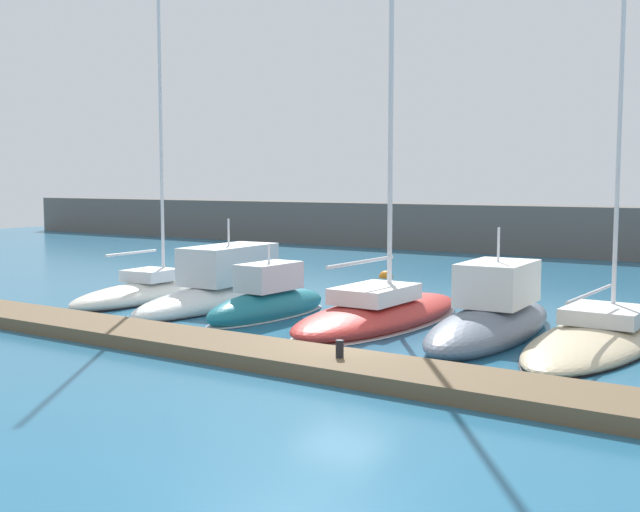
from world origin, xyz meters
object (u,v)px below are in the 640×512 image
Objects in this scene: mooring_buoy_red at (286,274)px; motorboat_teal_third at (268,303)px; sailboat_ivory_nearest at (146,291)px; dock_bollard at (340,349)px; sailboat_red_fourth at (380,310)px; motorboat_white_second at (225,289)px; motorboat_slate_fifth at (493,317)px; mooring_buoy_orange at (386,278)px; sailboat_sand_sixth at (602,335)px.

motorboat_teal_third is at bearing -56.48° from mooring_buoy_red.
sailboat_ivory_nearest is 36.61× the size of dock_bollard.
mooring_buoy_red is (-10.96, 9.60, -0.45)m from sailboat_red_fourth.
sailboat_ivory_nearest is 10.18m from mooring_buoy_red.
motorboat_slate_fifth reaches higher than motorboat_white_second.
motorboat_teal_third is 13.95× the size of dock_bollard.
mooring_buoy_red is at bearing -1.31° from sailboat_ivory_nearest.
mooring_buoy_orange is 5.24m from mooring_buoy_red.
motorboat_white_second is at bearing 68.58° from motorboat_teal_third.
sailboat_sand_sixth reaches higher than dock_bollard.
sailboat_ivory_nearest is 14.25m from dock_bollard.
mooring_buoy_red is (-14.85, 9.49, -0.60)m from motorboat_slate_fifth.
motorboat_teal_third is 9.10× the size of mooring_buoy_red.
motorboat_slate_fifth reaches higher than motorboat_teal_third.
motorboat_slate_fifth is (3.89, 0.11, 0.15)m from sailboat_red_fourth.
sailboat_red_fourth is 6.95m from dock_bollard.
mooring_buoy_orange is at bearing -25.04° from sailboat_ivory_nearest.
dock_bollard is at bearing 165.00° from motorboat_slate_fifth.
sailboat_red_fourth is 3.89m from motorboat_slate_fifth.
sailboat_ivory_nearest is at bearing 87.78° from motorboat_teal_third.
mooring_buoy_red is at bearing 18.80° from motorboat_white_second.
sailboat_red_fourth reaches higher than sailboat_ivory_nearest.
mooring_buoy_orange is at bearing 52.62° from sailboat_sand_sixth.
mooring_buoy_red is (-3.84, 9.23, -0.57)m from motorboat_white_second.
mooring_buoy_red is at bearing 34.64° from motorboat_teal_third.
motorboat_slate_fifth reaches higher than mooring_buoy_red.
sailboat_sand_sixth reaches higher than motorboat_white_second.
motorboat_teal_third is 0.34× the size of sailboat_sand_sixth.
motorboat_slate_fifth is 6.75m from dock_bollard.
sailboat_ivory_nearest is at bearing 101.72° from motorboat_white_second.
mooring_buoy_red is (-0.50, 10.16, -0.35)m from sailboat_ivory_nearest.
motorboat_white_second is at bearing -67.42° from mooring_buoy_red.
mooring_buoy_orange is at bearing 115.57° from dock_bollard.
mooring_buoy_red is at bearing 49.19° from sailboat_red_fourth.
sailboat_ivory_nearest is 2.62× the size of motorboat_teal_third.
sailboat_sand_sixth is at bearing -82.19° from sailboat_red_fourth.
motorboat_teal_third is at bearing -97.46° from sailboat_ivory_nearest.
mooring_buoy_red is (-6.98, 10.54, -0.48)m from motorboat_teal_third.
sailboat_ivory_nearest is at bearing 95.95° from sailboat_sand_sixth.
sailboat_ivory_nearest reaches higher than mooring_buoy_red.
motorboat_slate_fifth is at bearing -48.36° from mooring_buoy_orange.
motorboat_slate_fifth is at bearing -87.92° from sailboat_red_fourth.
sailboat_sand_sixth is (10.94, 1.84, -0.25)m from motorboat_teal_third.
motorboat_teal_third is 8.85× the size of mooring_buoy_orange.
sailboat_red_fourth is 7.02m from sailboat_sand_sixth.
sailboat_ivory_nearest is at bearing 155.40° from dock_bollard.
sailboat_sand_sixth is at bearing -38.55° from mooring_buoy_orange.
sailboat_red_fourth reaches higher than motorboat_white_second.
motorboat_teal_third reaches higher than mooring_buoy_red.
sailboat_sand_sixth reaches higher than mooring_buoy_red.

